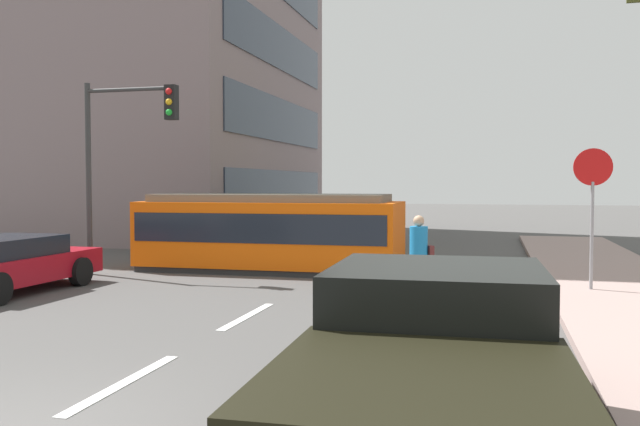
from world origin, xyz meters
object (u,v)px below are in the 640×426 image
Objects in this scene: city_bus at (337,219)px; parked_sedan_far at (216,233)px; traffic_light_mast at (123,140)px; streetcar_tram at (271,231)px; stop_sign at (593,189)px; parked_sedan_mid at (4,264)px; pickup_truck_parked at (434,362)px; pedestrian_crossing at (419,252)px.

city_bus is 4.17m from parked_sedan_far.
city_bus is at bearing 64.42° from traffic_light_mast.
traffic_light_mast is (-3.66, -7.65, 2.30)m from city_bus.
stop_sign reaches higher than streetcar_tram.
streetcar_tram is 4.39m from traffic_light_mast.
traffic_light_mast is at bearing -115.58° from city_bus.
traffic_light_mast is (1.01, 3.04, 2.75)m from parked_sedan_mid.
traffic_light_mast reaches higher than pickup_truck_parked.
pedestrian_crossing is 3.80m from stop_sign.
streetcar_tram is 2.39× the size of stop_sign.
pickup_truck_parked reaches higher than parked_sedan_mid.
traffic_light_mast is (-10.86, 0.31, 1.18)m from stop_sign.
pedestrian_crossing is at bearing -160.37° from stop_sign.
parked_sedan_far is 6.50m from traffic_light_mast.
pedestrian_crossing reaches higher than parked_sedan_mid.
pickup_truck_parked is 1.76× the size of stop_sign.
pedestrian_crossing is 0.39× the size of parked_sedan_mid.
pickup_truck_parked is (4.76, -16.87, -0.27)m from city_bus.
streetcar_tram is 12.31m from pickup_truck_parked.
pedestrian_crossing is 0.33× the size of pickup_truck_parked.
stop_sign reaches higher than city_bus.
stop_sign is at bearing 19.63° from pedestrian_crossing.
pickup_truck_parked is at bearing -105.32° from stop_sign.
parked_sedan_mid is at bearing -169.83° from pedestrian_crossing.
city_bus is at bearing 112.58° from pedestrian_crossing.
parked_sedan_mid is at bearing -167.05° from stop_sign.
parked_sedan_far is 1.59× the size of stop_sign.
traffic_light_mast is at bearing 168.50° from pedestrian_crossing.
parked_sedan_mid is at bearing 146.76° from pickup_truck_parked.
pedestrian_crossing is 0.58× the size of stop_sign.
traffic_light_mast reaches higher than stop_sign.
city_bus is (0.47, 5.73, 0.02)m from streetcar_tram.
parked_sedan_far is at bearing 129.67° from streetcar_tram.
city_bus reaches higher than parked_sedan_mid.
pickup_truck_parked is 12.75m from traffic_light_mast.
parked_sedan_far is (-3.76, -1.77, -0.44)m from city_bus.
pickup_truck_parked is (0.94, -7.70, -0.15)m from pedestrian_crossing.
parked_sedan_mid is 0.90× the size of traffic_light_mast.
city_bus is at bearing 85.31° from streetcar_tram.
streetcar_tram is 1.43× the size of traffic_light_mast.
pickup_truck_parked is (5.23, -11.15, -0.25)m from streetcar_tram.
traffic_light_mast reaches higher than parked_sedan_mid.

